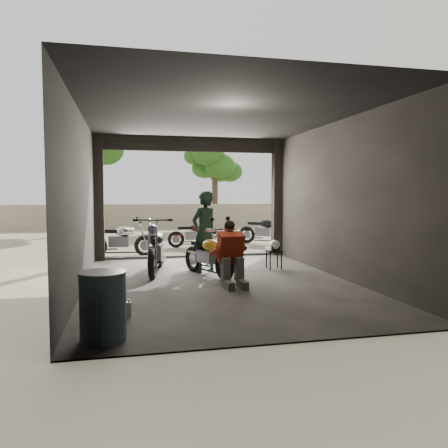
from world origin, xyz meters
name	(u,v)px	position (x,y,z in m)	size (l,w,h in m)	color
ground	(218,283)	(0.00, 0.00, 0.00)	(80.00, 80.00, 0.00)	#7A6D56
garage	(213,216)	(0.00, 0.55, 1.28)	(7.00, 7.13, 3.20)	#2D2B28
boundary_wall	(161,216)	(0.00, 14.00, 0.60)	(18.00, 0.30, 1.20)	gray
tree_left	(95,143)	(-3.00, 12.50, 3.99)	(2.20, 2.20, 5.60)	#382B1E
tree_right	(215,158)	(2.80, 14.00, 3.56)	(2.20, 2.20, 5.00)	#382B1E
main_bike	(208,251)	(-0.06, 0.75, 0.53)	(0.65, 1.58, 1.05)	beige
left_bike	(156,246)	(-1.09, 1.33, 0.61)	(0.74, 1.80, 1.22)	black
outside_bike_a	(121,237)	(-1.87, 4.04, 0.56)	(0.68, 1.65, 1.12)	black
outside_bike_b	(194,232)	(0.42, 5.72, 0.50)	(0.61, 1.48, 1.00)	#3F130F
outside_bike_c	(265,228)	(2.89, 6.02, 0.56)	(0.68, 1.66, 1.12)	black
rider	(204,232)	(-0.07, 1.14, 0.89)	(0.65, 0.43, 1.78)	black
mechanic	(232,256)	(0.17, -0.43, 0.59)	(0.60, 0.82, 1.19)	#BB3718
stool	(274,253)	(1.54, 1.21, 0.37)	(0.32, 0.32, 0.45)	black
helmet	(275,245)	(1.54, 1.16, 0.56)	(0.25, 0.26, 0.24)	silver
oil_drum	(103,308)	(-2.00, -2.97, 0.41)	(0.53, 0.53, 0.82)	#3F5C69
sign_post	(311,204)	(3.83, 4.36, 1.41)	(0.71, 0.08, 2.13)	black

